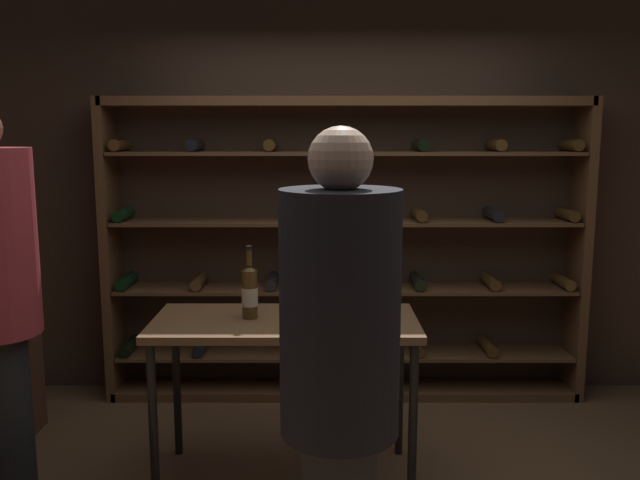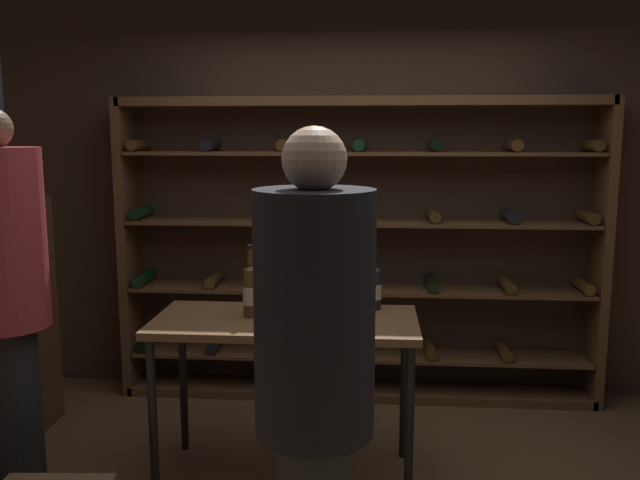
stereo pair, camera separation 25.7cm
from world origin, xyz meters
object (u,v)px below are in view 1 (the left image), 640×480
Objects in this scene: person_guest_blue_shirt at (340,368)px; wine_glass_stemmed_left at (360,308)px; tasting_table at (286,336)px; wine_bottle_gold_foil at (250,292)px; wine_glass_stemmed_right at (309,305)px; wine_rack at (346,251)px; wine_bottle_green_slim at (329,288)px; wine_bottle_black_capsule at (371,286)px.

person_guest_blue_shirt reaches higher than wine_glass_stemmed_left.
wine_bottle_gold_foil is (-0.18, 0.02, 0.23)m from tasting_table.
wine_glass_stemmed_right is 0.26m from wine_glass_stemmed_left.
person_guest_blue_shirt is 11.76× the size of wine_glass_stemmed_left.
wine_rack reaches higher than wine_bottle_gold_foil.
wine_bottle_gold_foil is at bearing 154.56° from wine_glass_stemmed_right.
tasting_table is 3.69× the size of wine_bottle_green_slim.
wine_rack reaches higher than tasting_table.
wine_bottle_black_capsule is 2.26× the size of wine_glass_stemmed_right.
wine_bottle_black_capsule is at bearing 17.79° from wine_bottle_gold_foil.
person_guest_blue_shirt is at bearing -92.66° from wine_rack.
wine_bottle_green_slim reaches higher than wine_glass_stemmed_left.
person_guest_blue_shirt reaches higher than wine_bottle_gold_foil.
wine_glass_stemmed_right is at bearing -100.16° from wine_rack.
person_guest_blue_shirt reaches higher than tasting_table.
tasting_table is 9.26× the size of wine_glass_stemmed_right.
wine_rack is 1.77× the size of person_guest_blue_shirt.
wine_bottle_gold_foil is at bearing 173.98° from tasting_table.
wine_bottle_black_capsule is at bearing 26.15° from tasting_table.
person_guest_blue_shirt reaches higher than wine_bottle_green_slim.
wine_glass_stemmed_left is (0.02, -1.36, -0.04)m from wine_rack.
wine_glass_stemmed_left is at bearing -30.19° from tasting_table.
wine_bottle_gold_foil reaches higher than tasting_table.
wine_bottle_green_slim is at bearing -126.48° from person_guest_blue_shirt.
wine_rack is 1.25m from wine_bottle_gold_foil.
wine_rack is 1.36m from wine_glass_stemmed_left.
wine_bottle_black_capsule reaches higher than wine_glass_stemmed_left.
wine_rack is 1.30m from wine_glass_stemmed_right.
wine_bottle_green_slim is (-0.12, -1.05, -0.02)m from wine_rack.
wine_rack is at bearing 64.75° from wine_bottle_gold_foil.
wine_bottle_gold_foil reaches higher than wine_glass_stemmed_right.
tasting_table is at bearing -156.03° from wine_bottle_green_slim.
wine_bottle_green_slim is at bearing 65.43° from wine_glass_stemmed_right.
wine_bottle_black_capsule is 2.13× the size of wine_glass_stemmed_left.
wine_rack reaches higher than person_guest_blue_shirt.
wine_rack is 22.18× the size of wine_glass_stemmed_right.
wine_rack is at bearing -130.09° from person_guest_blue_shirt.
person_guest_blue_shirt is 4.98× the size of wine_bottle_green_slim.
wine_rack is at bearing 79.84° from wine_glass_stemmed_right.
wine_glass_stemmed_left is at bearing -135.12° from person_guest_blue_shirt.
person_guest_blue_shirt is (-0.11, -2.26, -0.01)m from wine_rack.
wine_bottle_black_capsule is (0.64, 0.20, -0.02)m from wine_bottle_gold_foil.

